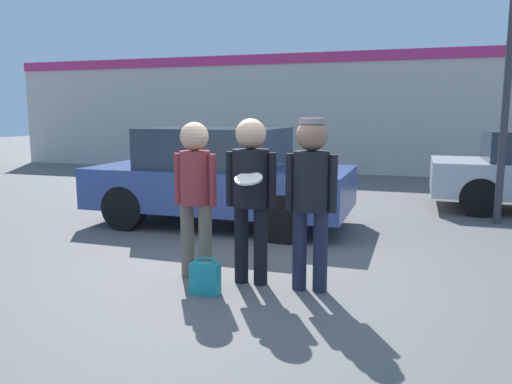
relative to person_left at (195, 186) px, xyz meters
The scene contains 8 objects.
ground_plane 1.21m from the person_left, 23.02° to the left, with size 56.00×56.00×0.00m, color #5B5956.
storefront_building 10.26m from the person_left, 86.87° to the left, with size 24.00×0.22×3.62m.
person_left is the anchor object (origin of this frame).
person_middle_with_frisbee 0.66m from the person_left, ahead, with size 0.56×0.61×1.79m.
person_right 1.31m from the person_left, ahead, with size 0.53×0.36×1.79m.
parked_car_near 2.74m from the person_left, 106.52° to the left, with size 4.22×1.95×1.60m.
shrub 9.72m from the person_left, 103.54° to the left, with size 1.18×1.18×1.18m.
handbag 1.04m from the person_left, 56.58° to the right, with size 0.30×0.23×0.36m.
Camera 1 is at (1.76, -5.22, 1.85)m, focal length 35.00 mm.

